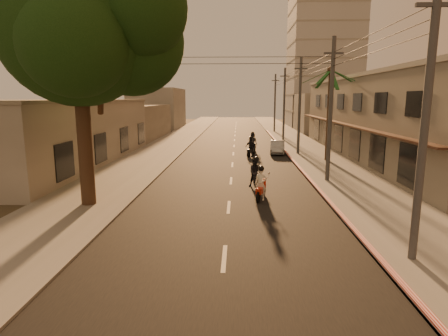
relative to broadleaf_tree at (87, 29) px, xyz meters
The scene contains 19 objects.
ground 10.96m from the broadleaf_tree, 17.97° to the right, with size 160.00×160.00×0.00m, color #383023.
road 20.84m from the broadleaf_tree, 69.68° to the left, with size 10.00×140.00×0.02m, color black.
sidewalk_right 24.26m from the broadleaf_tree, 51.68° to the left, with size 5.00×140.00×0.12m, color slate.
sidewalk_left 19.76m from the broadleaf_tree, 92.85° to the left, with size 5.00×140.00×0.12m, color slate.
curb_stripe 19.30m from the broadleaf_tree, 47.67° to the left, with size 0.20×60.00×0.20m, color red.
shophouse_row 26.41m from the broadleaf_tree, 37.63° to the left, with size 8.80×34.20×7.30m.
left_building 15.15m from the broadleaf_tree, 121.87° to the left, with size 8.20×24.20×5.20m.
distant_tower 58.67m from the broadleaf_tree, 67.22° to the left, with size 12.10×12.10×28.00m.
broadleaf_tree is the anchor object (origin of this frame).
palm_tree 20.18m from the broadleaf_tree, 43.48° to the left, with size 5.00×5.00×8.20m.
utility_poles 22.06m from the broadleaf_tree, 54.34° to the left, with size 1.20×48.26×9.00m.
filler_right 47.87m from the broadleaf_tree, 64.31° to the left, with size 8.00×14.00×6.00m, color #A6A196.
filler_left_near 33.30m from the broadleaf_tree, 103.06° to the left, with size 8.00×14.00×4.40m, color #A6A196.
filler_left_far 50.64m from the broadleaf_tree, 98.43° to the left, with size 8.00×14.00×7.00m, color #A6A196.
scooter_red 11.34m from the broadleaf_tree, ahead, with size 0.95×1.84×1.86m.
scooter_mid_a 11.98m from the broadleaf_tree, 28.16° to the left, with size 0.92×1.88×1.85m.
scooter_mid_b 19.73m from the broadleaf_tree, 63.11° to the left, with size 1.35×1.80×1.88m.
scooter_far_a 22.91m from the broadleaf_tree, 66.77° to the left, with size 1.19×1.97×1.98m.
parked_car 22.61m from the broadleaf_tree, 59.14° to the left, with size 1.70×3.92×1.25m, color #A7AAB0.
Camera 1 is at (0.43, -15.81, 5.32)m, focal length 30.00 mm.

